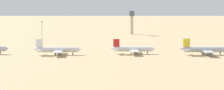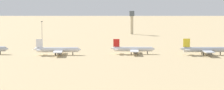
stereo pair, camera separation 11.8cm
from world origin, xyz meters
name	(u,v)px [view 2 (the right image)]	position (x,y,z in m)	size (l,w,h in m)	color
ground	(132,53)	(0.00, 0.00, 0.00)	(4000.00, 4000.00, 0.00)	tan
parked_jet_white_1	(57,50)	(-51.82, -11.47, 3.61)	(33.38, 28.07, 11.03)	white
parked_jet_red_2	(132,49)	(0.23, -5.42, 3.43)	(31.63, 26.49, 10.47)	white
parked_jet_yellow_3	(204,50)	(49.09, -10.58, 3.72)	(34.33, 28.80, 11.35)	silver
control_tower	(132,20)	(5.67, 170.58, 15.13)	(5.20, 5.20, 25.08)	#C6B793
light_pole_mid	(42,29)	(-79.42, 98.59, 10.06)	(1.80, 0.50, 17.64)	#59595E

